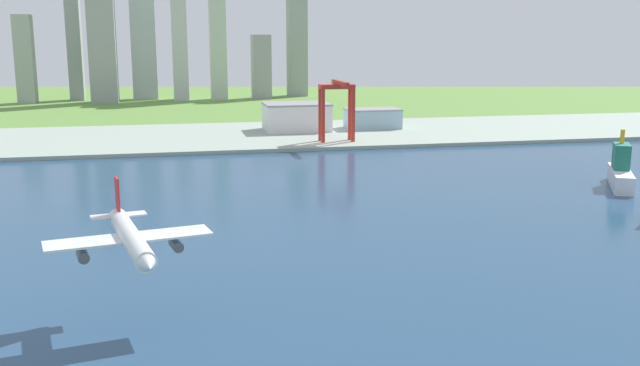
{
  "coord_description": "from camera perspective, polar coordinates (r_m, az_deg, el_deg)",
  "views": [
    {
      "loc": [
        -22.61,
        -4.51,
        69.21
      ],
      "look_at": [
        18.95,
        187.65,
        28.93
      ],
      "focal_mm": 40.35,
      "sensor_mm": 36.0,
      "label": 1
    }
  ],
  "objects": [
    {
      "name": "ground_plane",
      "position": [
        313.09,
        -7.76,
        -1.3
      ],
      "size": [
        2400.0,
        2400.0,
        0.0
      ],
      "primitive_type": "plane",
      "color": "#5F8C3D"
    },
    {
      "name": "water_bay",
      "position": [
        255.09,
        -6.68,
        -4.23
      ],
      "size": [
        840.0,
        360.0,
        0.15
      ],
      "primitive_type": "cube",
      "color": "navy",
      "rests_on": "ground"
    },
    {
      "name": "industrial_pier",
      "position": [
        499.66,
        -9.52,
        3.6
      ],
      "size": [
        840.0,
        140.0,
        2.5
      ],
      "primitive_type": "cube",
      "color": "#97A799",
      "rests_on": "ground"
    },
    {
      "name": "airplane_landing",
      "position": [
        171.02,
        -14.76,
        -4.3
      ],
      "size": [
        39.02,
        46.8,
        15.28
      ],
      "color": "silver"
    },
    {
      "name": "ferry_boat",
      "position": [
        362.63,
        22.74,
        0.84
      ],
      "size": [
        27.15,
        40.2,
        26.34
      ],
      "color": "white",
      "rests_on": "water_bay"
    },
    {
      "name": "port_crane_red",
      "position": [
        461.1,
        1.38,
        6.73
      ],
      "size": [
        22.18,
        36.48,
        39.26
      ],
      "color": "#B72D23",
      "rests_on": "industrial_pier"
    },
    {
      "name": "warehouse_main",
      "position": [
        520.01,
        -1.89,
        5.29
      ],
      "size": [
        46.42,
        35.64,
        19.6
      ],
      "color": "white",
      "rests_on": "industrial_pier"
    },
    {
      "name": "warehouse_annex",
      "position": [
        533.22,
        4.19,
        5.14
      ],
      "size": [
        39.35,
        24.69,
        14.39
      ],
      "color": "#99BCD1",
      "rests_on": "industrial_pier"
    },
    {
      "name": "distant_skyline",
      "position": [
        814.66,
        -12.4,
        11.15
      ],
      "size": [
        313.72,
        67.77,
        158.39
      ],
      "color": "#A0A5A1",
      "rests_on": "ground"
    }
  ]
}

